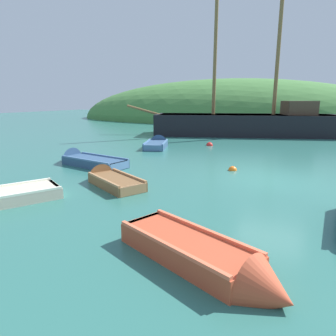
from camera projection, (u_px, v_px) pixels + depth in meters
ground_plane at (274, 179)px, 11.29m from camera, size 120.00×120.00×0.00m
shore_hill at (226, 120)px, 42.74m from camera, size 46.67×20.37×11.48m
sailing_ship at (247, 128)px, 25.14m from camera, size 17.40×8.37×12.62m
rowboat_outer_left at (110, 181)px, 10.70m from camera, size 3.07×2.30×1.00m
rowboat_far at (157, 145)px, 18.92m from camera, size 2.01×3.17×1.14m
rowboat_outer_right at (207, 261)px, 5.32m from camera, size 3.62×2.33×1.00m
rowboat_near_dock at (85, 162)px, 13.89m from camera, size 4.01×1.88×1.16m
buoy_orange at (233, 170)px, 12.73m from camera, size 0.36×0.36×0.36m
buoy_red at (210, 146)px, 19.55m from camera, size 0.44×0.44×0.44m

